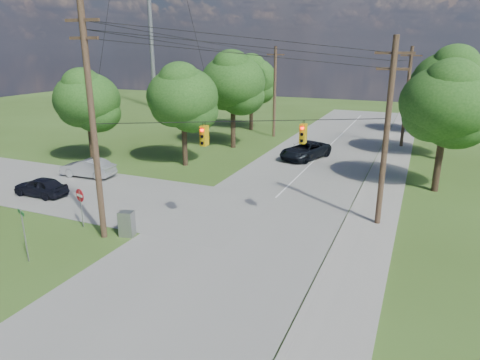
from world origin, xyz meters
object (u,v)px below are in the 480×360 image
at_px(car_cross_dark, 41,186).
at_px(control_cabinet, 127,224).
at_px(car_main_north, 305,150).
at_px(do_not_enter_sign, 80,199).
at_px(pole_north_e, 407,97).
at_px(pole_north_w, 275,91).
at_px(car_cross_silver, 88,168).
at_px(pole_sw, 93,123).
at_px(pole_ne, 387,132).

height_order(car_cross_dark, control_cabinet, control_cabinet).
xyz_separation_m(car_main_north, do_not_enter_sign, (-7.63, -20.33, 0.87)).
bearing_deg(pole_north_e, pole_north_w, 180.00).
xyz_separation_m(control_cabinet, do_not_enter_sign, (-3.11, -0.00, 0.97)).
bearing_deg(car_main_north, car_cross_dark, -109.78).
bearing_deg(do_not_enter_sign, car_cross_dark, 171.56).
relative_size(car_cross_dark, do_not_enter_sign, 1.70).
height_order(car_cross_silver, control_cabinet, car_cross_silver).
xyz_separation_m(pole_sw, pole_north_w, (-0.40, 29.60, -1.10)).
relative_size(pole_ne, control_cabinet, 7.41).
distance_m(pole_sw, pole_north_e, 32.55).
relative_size(pole_ne, pole_north_w, 1.05).
bearing_deg(car_cross_silver, pole_north_w, 154.34).
relative_size(pole_sw, car_main_north, 2.14).
height_order(pole_ne, car_cross_dark, pole_ne).
distance_m(pole_north_e, control_cabinet, 31.85).
height_order(pole_sw, do_not_enter_sign, pole_sw).
bearing_deg(car_cross_silver, car_cross_dark, -1.70).
xyz_separation_m(pole_north_w, car_main_north, (6.02, -8.67, -4.32)).
bearing_deg(pole_north_w, car_cross_dark, -107.26).
bearing_deg(car_main_north, pole_north_e, 67.14).
bearing_deg(do_not_enter_sign, car_cross_silver, 146.94).
height_order(pole_sw, pole_ne, pole_sw).
bearing_deg(car_cross_dark, do_not_enter_sign, 64.26).
height_order(pole_north_e, control_cabinet, pole_north_e).
distance_m(pole_ne, pole_north_w, 26.03).
bearing_deg(car_main_north, pole_sw, -85.65).
distance_m(pole_sw, car_cross_dark, 10.75).
height_order(pole_north_e, car_cross_dark, pole_north_e).
height_order(pole_ne, car_cross_silver, pole_ne).
height_order(car_cross_dark, do_not_enter_sign, do_not_enter_sign).
xyz_separation_m(car_cross_dark, control_cabinet, (9.57, -3.03, 0.01)).
bearing_deg(pole_sw, do_not_enter_sign, 163.45).
bearing_deg(pole_north_w, control_cabinet, -87.04).
distance_m(car_main_north, control_cabinet, 20.82).
bearing_deg(control_cabinet, car_cross_silver, 128.88).
relative_size(pole_ne, car_cross_silver, 2.39).
height_order(car_cross_dark, car_cross_silver, car_cross_silver).
height_order(pole_north_w, car_cross_dark, pole_north_w).
bearing_deg(pole_sw, pole_north_e, 65.48).
relative_size(car_cross_silver, car_main_north, 0.79).
bearing_deg(control_cabinet, pole_north_w, 80.68).
height_order(pole_sw, car_cross_dark, pole_sw).
xyz_separation_m(car_cross_dark, do_not_enter_sign, (6.46, -3.03, 0.98)).
xyz_separation_m(pole_north_e, car_cross_dark, (-21.97, -25.97, -4.43)).
xyz_separation_m(pole_north_e, car_main_north, (-7.88, -8.67, -4.32)).
distance_m(car_cross_silver, car_main_north, 18.96).
bearing_deg(pole_ne, control_cabinet, -150.55).
height_order(pole_north_w, car_cross_silver, pole_north_w).
relative_size(pole_ne, pole_north_e, 1.05).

